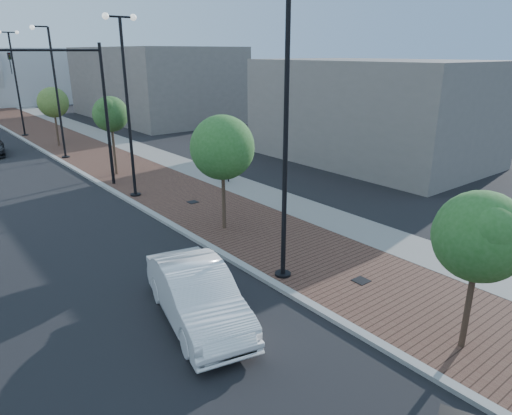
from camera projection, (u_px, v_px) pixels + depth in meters
sidewalk at (78, 142)px, 39.83m from camera, size 7.00×140.00×0.12m
concrete_strip at (108, 138)px, 41.43m from camera, size 2.40×140.00×0.13m
curb at (36, 147)px, 37.76m from camera, size 0.30×140.00×0.14m
white_sedan at (197, 295)px, 13.20m from camera, size 2.93×5.46×1.71m
pedestrian at (225, 168)px, 27.03m from camera, size 0.77×0.55×1.98m
streetlight_1 at (283, 157)px, 14.53m from camera, size 1.44×0.56×9.21m
streetlight_2 at (128, 108)px, 23.29m from camera, size 1.72×0.56×9.28m
streetlight_3 at (56, 99)px, 32.23m from camera, size 1.44×0.56×9.21m
streetlight_4 at (17, 83)px, 41.00m from camera, size 1.72×0.56×9.28m
traffic_mast at (89, 101)px, 24.92m from camera, size 5.09×0.20×8.00m
tree_0 at (480, 236)px, 11.16m from camera, size 2.34×2.28×4.41m
tree_1 at (223, 148)px, 19.12m from camera, size 2.73×2.73×5.09m
tree_2 at (111, 114)px, 27.92m from camera, size 2.24×2.16×4.99m
tree_3 at (54, 102)px, 36.86m from camera, size 2.46×2.43×4.85m
commercial_block_ne at (153, 83)px, 53.33m from camera, size 12.00×22.00×8.00m
commercial_block_e at (371, 111)px, 32.54m from camera, size 10.00×16.00×7.00m
utility_cover_1 at (361, 281)px, 15.55m from camera, size 0.50×0.50×0.02m
utility_cover_2 at (193, 202)px, 23.67m from camera, size 0.50×0.50×0.02m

